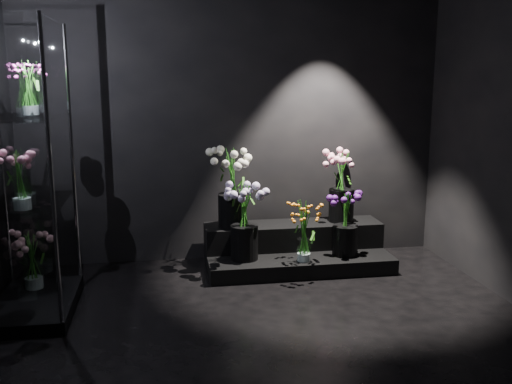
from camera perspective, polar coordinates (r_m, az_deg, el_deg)
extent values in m
plane|color=black|center=(3.89, 1.86, -15.46)|extent=(4.00, 4.00, 0.00)
plane|color=black|center=(5.45, -2.19, 7.72)|extent=(4.00, 0.00, 4.00)
plane|color=black|center=(1.60, 16.34, -2.38)|extent=(4.00, 0.00, 4.00)
cube|color=black|center=(5.40, 4.15, -6.77)|extent=(1.69, 0.75, 0.14)
cube|color=black|center=(5.52, 3.72, -4.31)|extent=(1.69, 0.38, 0.24)
cube|color=black|center=(4.75, -21.22, -10.46)|extent=(0.59, 0.98, 0.10)
cube|color=white|center=(4.52, -21.95, -1.18)|extent=(0.53, 0.92, 0.01)
cube|color=white|center=(4.44, -22.58, 6.89)|extent=(0.53, 0.92, 0.01)
cylinder|color=white|center=(5.11, 4.80, -5.81)|extent=(0.13, 0.13, 0.20)
cylinder|color=black|center=(5.14, -1.17, -5.05)|extent=(0.25, 0.25, 0.31)
cylinder|color=black|center=(5.32, 8.90, -4.79)|extent=(0.23, 0.23, 0.28)
cylinder|color=black|center=(5.32, -2.37, -1.84)|extent=(0.27, 0.27, 0.31)
cylinder|color=black|center=(5.57, 8.52, -1.33)|extent=(0.24, 0.24, 0.32)
cylinder|color=white|center=(4.32, -22.40, -0.08)|extent=(0.13, 0.13, 0.24)
cylinder|color=white|center=(4.56, -21.65, 8.39)|extent=(0.13, 0.13, 0.20)
cylinder|color=white|center=(4.91, -21.37, -7.54)|extent=(0.15, 0.15, 0.26)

